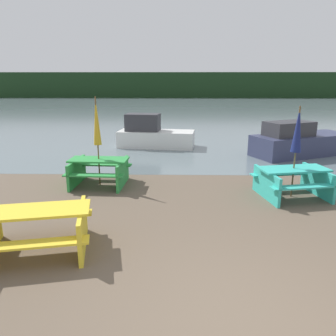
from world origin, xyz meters
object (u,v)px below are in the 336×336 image
at_px(picnic_table_green, 99,169).
at_px(picnic_table_yellow, 35,226).
at_px(boat, 153,135).
at_px(boat_second, 300,142).
at_px(picnic_table_teal, 293,179).
at_px(umbrella_navy, 298,130).
at_px(umbrella_gold, 97,122).

bearing_deg(picnic_table_green, picnic_table_yellow, -94.06).
height_order(picnic_table_green, boat, boat).
bearing_deg(boat_second, picnic_table_teal, -135.38).
xyz_separation_m(picnic_table_yellow, boat, (1.39, 9.03, 0.07)).
xyz_separation_m(picnic_table_yellow, umbrella_navy, (5.25, 2.82, 1.21)).
xyz_separation_m(umbrella_gold, boat, (1.13, 5.38, -1.22)).
distance_m(picnic_table_teal, umbrella_navy, 1.22).
bearing_deg(boat, picnic_table_green, -94.75).
distance_m(picnic_table_yellow, umbrella_navy, 6.08).
bearing_deg(boat, picnic_table_teal, -51.03).
height_order(picnic_table_teal, boat_second, boat_second).
height_order(picnic_table_yellow, umbrella_gold, umbrella_gold).
xyz_separation_m(picnic_table_green, boat, (1.13, 5.38, 0.08)).
distance_m(picnic_table_teal, umbrella_gold, 5.22).
xyz_separation_m(picnic_table_yellow, picnic_table_teal, (5.25, 2.82, -0.01)).
bearing_deg(picnic_table_green, umbrella_gold, 104.04).
distance_m(picnic_table_green, boat, 5.50).
bearing_deg(umbrella_gold, picnic_table_teal, -9.44).
relative_size(picnic_table_green, boat, 0.49).
bearing_deg(umbrella_navy, picnic_table_teal, 180.00).
bearing_deg(picnic_table_green, boat_second, 29.49).
distance_m(picnic_table_green, boat_second, 7.90).
bearing_deg(umbrella_gold, boat, 78.13).
xyz_separation_m(picnic_table_teal, umbrella_gold, (-4.99, 0.83, 1.30)).
bearing_deg(boat_second, boat, 141.77).
bearing_deg(umbrella_navy, picnic_table_yellow, -151.76).
distance_m(picnic_table_green, umbrella_gold, 1.30).
relative_size(picnic_table_yellow, umbrella_navy, 0.92).
height_order(picnic_table_yellow, boat_second, boat_second).
xyz_separation_m(boat, boat_second, (5.74, -1.50, -0.01)).
xyz_separation_m(picnic_table_green, umbrella_navy, (4.99, -0.83, 1.22)).
bearing_deg(umbrella_navy, umbrella_gold, 170.56).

